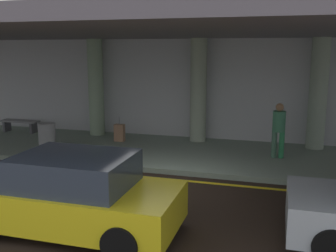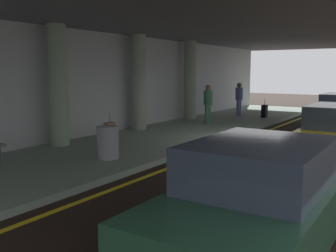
% 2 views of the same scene
% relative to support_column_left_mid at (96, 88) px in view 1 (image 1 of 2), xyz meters
% --- Properties ---
extents(ground_plane, '(60.00, 60.00, 0.00)m').
position_rel_support_column_left_mid_xyz_m(ground_plane, '(4.00, -4.69, -1.97)').
color(ground_plane, black).
extents(sidewalk, '(26.00, 4.20, 0.15)m').
position_rel_support_column_left_mid_xyz_m(sidewalk, '(4.00, -1.59, -1.90)').
color(sidewalk, gray).
rests_on(sidewalk, ground).
extents(lane_stripe_yellow, '(26.00, 0.14, 0.01)m').
position_rel_support_column_left_mid_xyz_m(lane_stripe_yellow, '(4.00, -4.07, -1.97)').
color(lane_stripe_yellow, yellow).
rests_on(lane_stripe_yellow, ground).
extents(support_column_left_mid, '(0.58, 0.58, 3.65)m').
position_rel_support_column_left_mid_xyz_m(support_column_left_mid, '(0.00, 0.00, 0.00)').
color(support_column_left_mid, gray).
rests_on(support_column_left_mid, sidewalk).
extents(support_column_center, '(0.58, 0.58, 3.65)m').
position_rel_support_column_left_mid_xyz_m(support_column_center, '(4.00, 0.00, 0.00)').
color(support_column_center, gray).
rests_on(support_column_center, sidewalk).
extents(support_column_right_mid, '(0.58, 0.58, 3.65)m').
position_rel_support_column_left_mid_xyz_m(support_column_right_mid, '(8.00, 0.00, 0.00)').
color(support_column_right_mid, gray).
rests_on(support_column_right_mid, sidewalk).
extents(ceiling_overhang, '(28.00, 13.20, 0.30)m').
position_rel_support_column_left_mid_xyz_m(ceiling_overhang, '(4.00, -2.09, 1.97)').
color(ceiling_overhang, slate).
rests_on(ceiling_overhang, support_column_far_left).
extents(terminal_back_wall, '(26.00, 0.30, 3.80)m').
position_rel_support_column_left_mid_xyz_m(terminal_back_wall, '(4.00, 0.66, -0.07)').
color(terminal_back_wall, '#AFB2B6').
rests_on(terminal_back_wall, ground).
extents(car_yellow_taxi, '(4.10, 1.92, 1.50)m').
position_rel_support_column_left_mid_xyz_m(car_yellow_taxi, '(3.16, -7.47, -1.26)').
color(car_yellow_taxi, yellow).
rests_on(car_yellow_taxi, ground).
extents(person_waiting_for_ride, '(0.38, 0.38, 1.68)m').
position_rel_support_column_left_mid_xyz_m(person_waiting_for_ride, '(6.82, -1.58, -0.86)').
color(person_waiting_for_ride, '#3C614C').
rests_on(person_waiting_for_ride, sidewalk).
extents(suitcase_upright_primary, '(0.36, 0.22, 0.90)m').
position_rel_support_column_left_mid_xyz_m(suitcase_upright_primary, '(1.30, -0.87, -1.51)').
color(suitcase_upright_primary, '#926A4E').
rests_on(suitcase_upright_primary, sidewalk).
extents(bench_metal, '(1.60, 0.50, 0.48)m').
position_rel_support_column_left_mid_xyz_m(bench_metal, '(-3.16, -0.49, -1.47)').
color(bench_metal, slate).
rests_on(bench_metal, sidewalk).
extents(trash_bin_steel, '(0.56, 0.56, 0.85)m').
position_rel_support_column_left_mid_xyz_m(trash_bin_steel, '(-0.62, -2.50, -1.40)').
color(trash_bin_steel, gray).
rests_on(trash_bin_steel, sidewalk).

